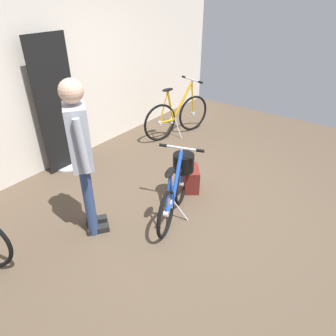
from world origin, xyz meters
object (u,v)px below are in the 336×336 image
(display_bike_right, at_px, (177,116))
(visitor_near_wall, at_px, (81,152))
(backpack_on_floor, at_px, (191,179))
(floor_banner_stand, at_px, (58,113))
(folding_bike_foreground, at_px, (178,183))

(display_bike_right, xyz_separation_m, visitor_near_wall, (-2.64, -0.73, 0.61))
(display_bike_right, relative_size, backpack_on_floor, 3.64)
(floor_banner_stand, xyz_separation_m, backpack_on_floor, (0.64, -1.82, -0.70))
(floor_banner_stand, relative_size, visitor_near_wall, 1.11)
(floor_banner_stand, xyz_separation_m, visitor_near_wall, (-0.70, -1.38, 0.12))
(display_bike_right, distance_m, visitor_near_wall, 2.81)
(floor_banner_stand, bearing_deg, display_bike_right, -18.50)
(floor_banner_stand, height_order, folding_bike_foreground, floor_banner_stand)
(folding_bike_foreground, relative_size, visitor_near_wall, 0.65)
(display_bike_right, bearing_deg, visitor_near_wall, -164.63)
(backpack_on_floor, bearing_deg, display_bike_right, 41.75)
(folding_bike_foreground, height_order, visitor_near_wall, visitor_near_wall)
(visitor_near_wall, bearing_deg, backpack_on_floor, -18.32)
(folding_bike_foreground, bearing_deg, floor_banner_stand, 94.52)
(visitor_near_wall, relative_size, backpack_on_floor, 4.48)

